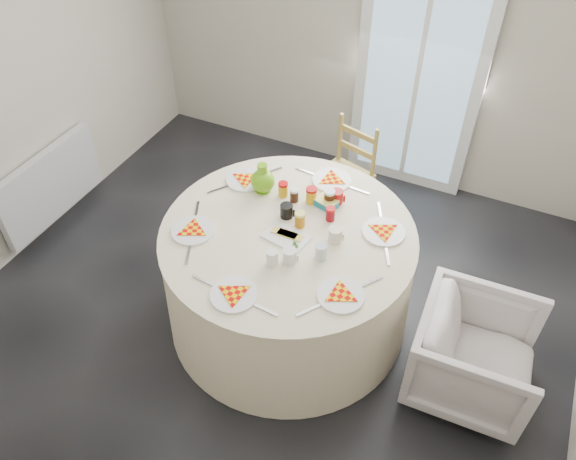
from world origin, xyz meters
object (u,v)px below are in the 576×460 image
at_px(wooden_chair, 343,171).
at_px(green_pitcher, 263,180).
at_px(radiator, 50,185).
at_px(armchair, 478,348).
at_px(table, 288,277).

height_order(wooden_chair, green_pitcher, green_pitcher).
xyz_separation_m(radiator, wooden_chair, (2.03, 1.03, 0.09)).
distance_m(radiator, armchair, 3.31).
height_order(table, green_pitcher, green_pitcher).
distance_m(table, wooden_chair, 1.10).
bearing_deg(armchair, green_pitcher, 76.21).
distance_m(table, green_pitcher, 0.66).
relative_size(table, wooden_chair, 1.89).
relative_size(radiator, armchair, 1.44).
xyz_separation_m(radiator, armchair, (3.31, -0.11, 0.01)).
xyz_separation_m(wooden_chair, armchair, (1.28, -1.14, -0.08)).
bearing_deg(armchair, radiator, 86.18).
distance_m(radiator, green_pitcher, 1.84).
relative_size(wooden_chair, green_pitcher, 4.20).
xyz_separation_m(table, green_pitcher, (-0.32, 0.29, 0.49)).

